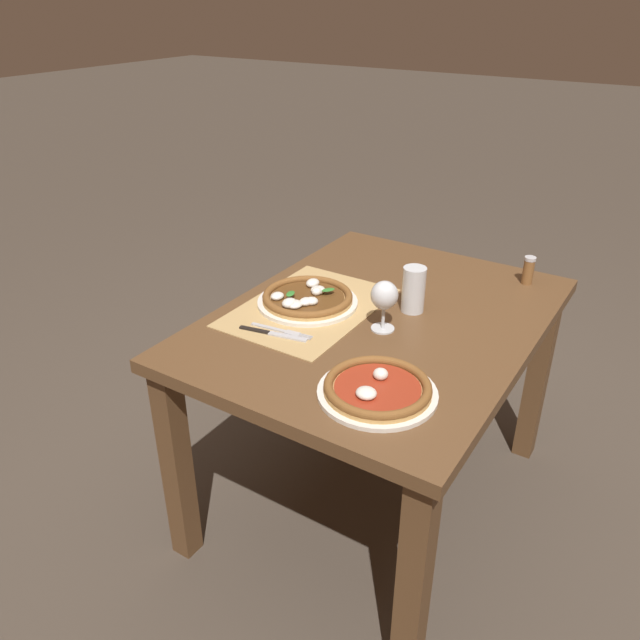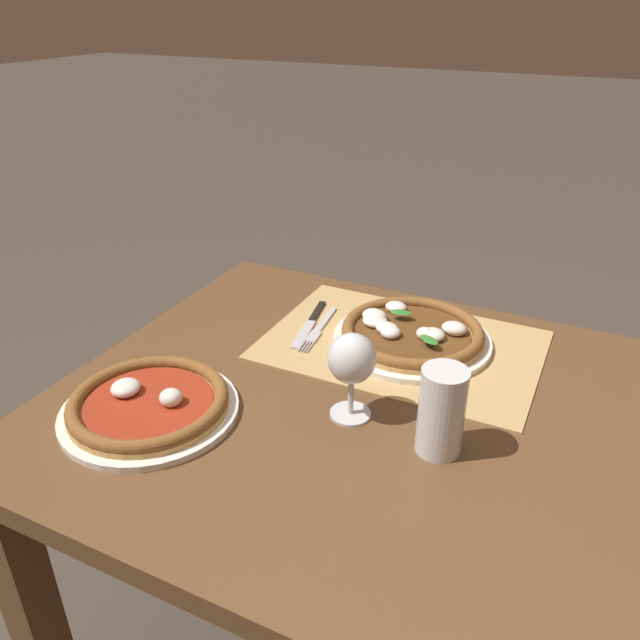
# 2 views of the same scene
# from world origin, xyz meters

# --- Properties ---
(dining_table) EXTENTS (1.20, 0.91, 0.74)m
(dining_table) POSITION_xyz_m (0.00, 0.00, 0.63)
(dining_table) COLOR brown
(dining_table) RESTS_ON ground
(paper_placemat) EXTENTS (0.54, 0.38, 0.00)m
(paper_placemat) POSITION_xyz_m (0.08, -0.22, 0.74)
(paper_placemat) COLOR tan
(paper_placemat) RESTS_ON dining_table
(pizza_near) EXTENTS (0.32, 0.32, 0.05)m
(pizza_near) POSITION_xyz_m (0.06, -0.23, 0.76)
(pizza_near) COLOR silver
(pizza_near) RESTS_ON paper_placemat
(pizza_far) EXTENTS (0.30, 0.30, 0.05)m
(pizza_far) POSITION_xyz_m (0.38, 0.19, 0.76)
(pizza_far) COLOR silver
(pizza_far) RESTS_ON dining_table
(wine_glass) EXTENTS (0.08, 0.08, 0.16)m
(wine_glass) POSITION_xyz_m (0.08, 0.05, 0.85)
(wine_glass) COLOR silver
(wine_glass) RESTS_ON dining_table
(pint_glass) EXTENTS (0.07, 0.07, 0.15)m
(pint_glass) POSITION_xyz_m (-0.08, 0.07, 0.81)
(pint_glass) COLOR silver
(pint_glass) RESTS_ON dining_table
(fork) EXTENTS (0.04, 0.20, 0.00)m
(fork) POSITION_xyz_m (0.25, -0.19, 0.75)
(fork) COLOR #B7B7BC
(fork) RESTS_ON paper_placemat
(knife) EXTENTS (0.06, 0.21, 0.01)m
(knife) POSITION_xyz_m (0.28, -0.21, 0.75)
(knife) COLOR black
(knife) RESTS_ON paper_placemat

